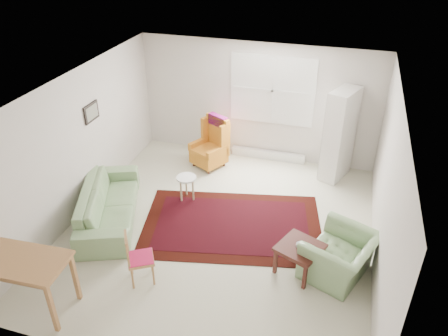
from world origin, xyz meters
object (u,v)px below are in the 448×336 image
(stool, at_px, (187,188))
(armchair, at_px, (340,253))
(sofa, at_px, (108,198))
(desk_chair, at_px, (141,258))
(wingback_chair, at_px, (209,143))
(desk, at_px, (23,283))
(coffee_table, at_px, (299,259))
(cabinet, at_px, (340,135))

(stool, bearing_deg, armchair, -22.69)
(sofa, distance_m, stool, 1.45)
(desk_chair, bearing_deg, wingback_chair, -28.78)
(wingback_chair, relative_size, desk, 0.81)
(desk, bearing_deg, stool, 68.76)
(coffee_table, bearing_deg, stool, 149.97)
(stool, bearing_deg, desk, -111.24)
(armchair, height_order, wingback_chair, wingback_chair)
(armchair, distance_m, coffee_table, 0.60)
(sofa, relative_size, armchair, 2.13)
(stool, height_order, desk_chair, desk_chair)
(cabinet, bearing_deg, stool, -125.92)
(sofa, relative_size, desk, 1.64)
(armchair, relative_size, stool, 2.09)
(sofa, relative_size, stool, 4.46)
(cabinet, xyz_separation_m, desk_chair, (-2.47, -3.77, -0.50))
(sofa, distance_m, cabinet, 4.51)
(wingback_chair, relative_size, stool, 2.20)
(sofa, relative_size, wingback_chair, 2.03)
(armchair, height_order, coffee_table, armchair)
(coffee_table, xyz_separation_m, desk, (-3.45, -1.71, 0.18))
(sofa, bearing_deg, cabinet, -76.49)
(coffee_table, relative_size, stool, 1.22)
(stool, bearing_deg, cabinet, 32.49)
(armchair, bearing_deg, stool, -90.47)
(coffee_table, bearing_deg, desk, -153.57)
(cabinet, bearing_deg, desk, -107.22)
(wingback_chair, distance_m, cabinet, 2.63)
(armchair, xyz_separation_m, stool, (-2.84, 1.19, -0.15))
(sofa, bearing_deg, stool, -70.23)
(armchair, bearing_deg, wingback_chair, -108.97)
(stool, relative_size, cabinet, 0.27)
(armchair, distance_m, desk, 4.42)
(sofa, relative_size, coffee_table, 3.67)
(coffee_table, xyz_separation_m, stool, (-2.27, 1.31, 0.00))
(cabinet, bearing_deg, coffee_table, -74.36)
(coffee_table, relative_size, desk, 0.45)
(armchair, relative_size, coffee_table, 1.72)
(sofa, height_order, coffee_table, sofa)
(stool, xyz_separation_m, desk_chair, (0.11, -2.13, 0.17))
(coffee_table, bearing_deg, sofa, 173.91)
(armchair, bearing_deg, sofa, -71.17)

